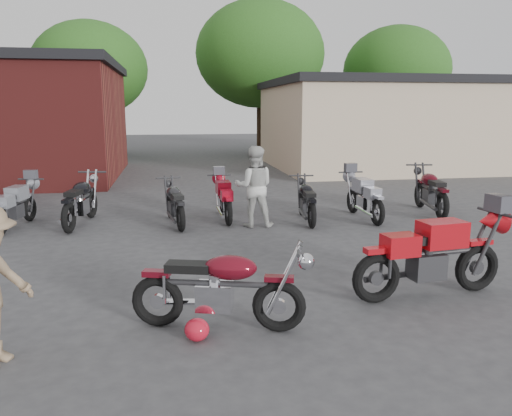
{
  "coord_description": "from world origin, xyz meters",
  "views": [
    {
      "loc": [
        -1.03,
        -5.94,
        2.56
      ],
      "look_at": [
        0.37,
        2.23,
        0.9
      ],
      "focal_mm": 35.0,
      "sensor_mm": 36.0,
      "label": 1
    }
  ],
  "objects": [
    {
      "name": "ground",
      "position": [
        0.0,
        0.0,
        0.0
      ],
      "size": [
        90.0,
        90.0,
        0.0
      ],
      "primitive_type": "plane",
      "color": "#39393C"
    },
    {
      "name": "stucco_building",
      "position": [
        8.5,
        15.0,
        1.75
      ],
      "size": [
        10.0,
        8.0,
        3.5
      ],
      "primitive_type": "cube",
      "color": "tan",
      "rests_on": "ground"
    },
    {
      "name": "tree_1",
      "position": [
        -5.0,
        22.0,
        3.7
      ],
      "size": [
        5.92,
        5.92,
        7.4
      ],
      "primitive_type": null,
      "color": "#204712",
      "rests_on": "ground"
    },
    {
      "name": "tree_2",
      "position": [
        4.0,
        22.0,
        4.4
      ],
      "size": [
        7.04,
        7.04,
        8.8
      ],
      "primitive_type": null,
      "color": "#204712",
      "rests_on": "ground"
    },
    {
      "name": "tree_3",
      "position": [
        12.0,
        22.0,
        3.8
      ],
      "size": [
        6.08,
        6.08,
        7.6
      ],
      "primitive_type": null,
      "color": "#204712",
      "rests_on": "ground"
    },
    {
      "name": "vintage_motorcycle",
      "position": [
        -0.5,
        -0.45,
        0.58
      ],
      "size": [
        2.09,
        1.18,
        1.15
      ],
      "primitive_type": null,
      "rotation": [
        0.0,
        0.0,
        -0.28
      ],
      "color": "#5D0B17",
      "rests_on": "ground"
    },
    {
      "name": "sportbike",
      "position": [
        2.45,
        0.1,
        0.64
      ],
      "size": [
        2.27,
        0.97,
        1.28
      ],
      "primitive_type": null,
      "rotation": [
        0.0,
        0.0,
        0.11
      ],
      "color": "red",
      "rests_on": "ground"
    },
    {
      "name": "helmet",
      "position": [
        -0.8,
        -0.7,
        0.13
      ],
      "size": [
        0.32,
        0.32,
        0.26
      ],
      "primitive_type": "ellipsoid",
      "rotation": [
        0.0,
        0.0,
        0.16
      ],
      "color": "red",
      "rests_on": "ground"
    },
    {
      "name": "person_light",
      "position": [
        0.75,
        4.65,
        0.89
      ],
      "size": [
        0.96,
        0.8,
        1.77
      ],
      "primitive_type": "imported",
      "rotation": [
        0.0,
        0.0,
        2.98
      ],
      "color": "beige",
      "rests_on": "ground"
    },
    {
      "name": "row_bike_1",
      "position": [
        -4.38,
        5.42,
        0.54
      ],
      "size": [
        0.91,
        1.93,
        1.07
      ],
      "primitive_type": null,
      "rotation": [
        0.0,
        0.0,
        1.4
      ],
      "color": "gray",
      "rests_on": "ground"
    },
    {
      "name": "row_bike_2",
      "position": [
        -3.03,
        5.46,
        0.6
      ],
      "size": [
        1.0,
        2.16,
        1.21
      ],
      "primitive_type": null,
      "rotation": [
        0.0,
        0.0,
        1.42
      ],
      "color": "black",
      "rests_on": "ground"
    },
    {
      "name": "row_bike_3",
      "position": [
        -0.97,
        5.11,
        0.54
      ],
      "size": [
        0.89,
        1.92,
        1.07
      ],
      "primitive_type": null,
      "rotation": [
        0.0,
        0.0,
        1.73
      ],
      "color": "black",
      "rests_on": "ground"
    },
    {
      "name": "row_bike_4",
      "position": [
        0.17,
        5.48,
        0.53
      ],
      "size": [
        0.66,
        1.85,
        1.06
      ],
      "primitive_type": null,
      "rotation": [
        0.0,
        0.0,
        1.6
      ],
      "color": "#AF0E23",
      "rests_on": "ground"
    },
    {
      "name": "row_bike_5",
      "position": [
        2.02,
        4.94,
        0.54
      ],
      "size": [
        0.8,
        1.9,
        1.07
      ],
      "primitive_type": null,
      "rotation": [
        0.0,
        0.0,
        1.47
      ],
      "color": "black",
      "rests_on": "ground"
    },
    {
      "name": "row_bike_6",
      "position": [
        3.42,
        4.96,
        0.56
      ],
      "size": [
        0.7,
        1.96,
        1.13
      ],
      "primitive_type": null,
      "rotation": [
        0.0,
        0.0,
        1.6
      ],
      "color": "#91929E",
      "rests_on": "ground"
    },
    {
      "name": "row_bike_7",
      "position": [
        5.27,
        5.29,
        0.62
      ],
      "size": [
        1.05,
        2.23,
        1.24
      ],
      "primitive_type": null,
      "rotation": [
        0.0,
        0.0,
        1.4
      ],
      "color": "#480912",
      "rests_on": "ground"
    }
  ]
}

